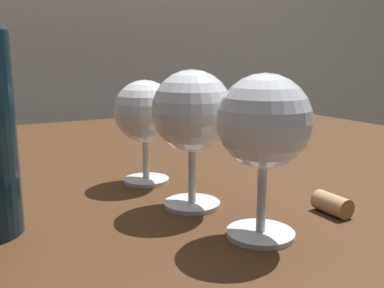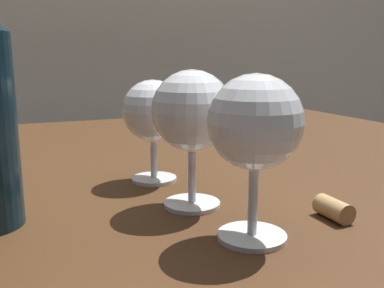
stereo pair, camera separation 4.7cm
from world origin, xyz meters
TOP-DOWN VIEW (x-y plane):
  - dining_table at (0.00, 0.00)m, footprint 1.20×0.96m
  - wine_glass_chardonnay at (-0.08, -0.36)m, footprint 0.09×0.09m
  - wine_glass_amber at (-0.10, -0.25)m, footprint 0.09×0.09m
  - wine_glass_rose at (-0.11, -0.14)m, footprint 0.08×0.08m
  - cork at (0.03, -0.34)m, footprint 0.02×0.04m

SIDE VIEW (x-z plane):
  - dining_table at x=0.00m, z-range 0.27..0.97m
  - cork at x=0.03m, z-range 0.70..0.72m
  - wine_glass_rose at x=-0.11m, z-range 0.73..0.87m
  - wine_glass_amber at x=-0.10m, z-range 0.73..0.89m
  - wine_glass_chardonnay at x=-0.08m, z-range 0.73..0.89m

